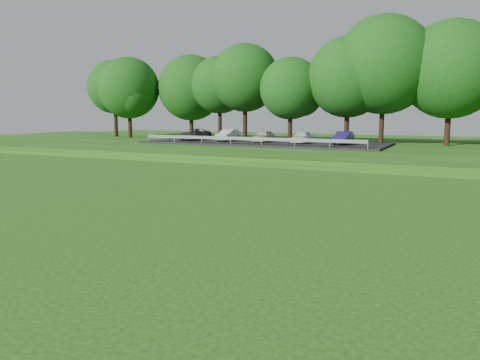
% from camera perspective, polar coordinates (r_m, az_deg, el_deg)
% --- Properties ---
extents(parking_lot, '(24.00, 9.00, 1.38)m').
position_cam_1_polar(parking_lot, '(46.92, 2.28, 4.95)').
color(parking_lot, black).
rests_on(parking_lot, berm).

